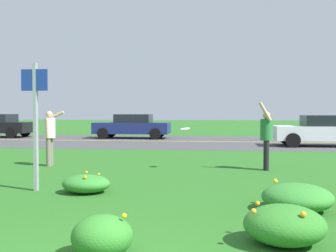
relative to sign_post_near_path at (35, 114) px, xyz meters
name	(u,v)px	position (x,y,z in m)	size (l,w,h in m)	color
ground_plane	(182,165)	(2.64, 4.50, -1.60)	(120.00, 120.00, 0.00)	#26601E
highway_strip	(197,142)	(2.64, 14.00, -1.59)	(120.00, 9.80, 0.01)	#424244
highway_center_stripe	(197,141)	(2.64, 14.00, -1.59)	(120.00, 0.16, 0.00)	yellow
daylily_clump_front_right	(297,197)	(5.06, -1.13, -1.37)	(1.17, 1.19, 0.47)	#337F2D
daylily_clump_mid_center	(86,184)	(1.10, -0.09, -1.41)	(0.97, 0.82, 0.41)	#337F2D
daylily_clump_front_left	(284,225)	(4.57, -2.91, -1.35)	(1.01, 0.94, 0.49)	#2D7526
daylily_clump_near_camera	(102,236)	(2.45, -3.61, -1.36)	(0.71, 0.68, 0.51)	#2D7526
sign_post_near_path	(35,114)	(0.00, 0.00, 0.00)	(0.56, 0.10, 2.64)	#93969B
person_thrower_white_shirt	(50,133)	(-1.28, 3.72, -0.61)	(0.56, 0.49, 1.66)	silver
person_catcher_green_shirt	(266,135)	(5.08, 3.60, -0.61)	(0.41, 0.49, 1.90)	#287038
frisbee_white	(185,129)	(2.82, 3.50, -0.45)	(0.27, 0.27, 0.10)	white
car_white_center_left	(324,130)	(8.66, 11.79, -0.86)	(4.50, 2.00, 1.45)	silver
car_navy_center_right	(132,126)	(-1.38, 16.20, -0.86)	(4.50, 2.00, 1.45)	navy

